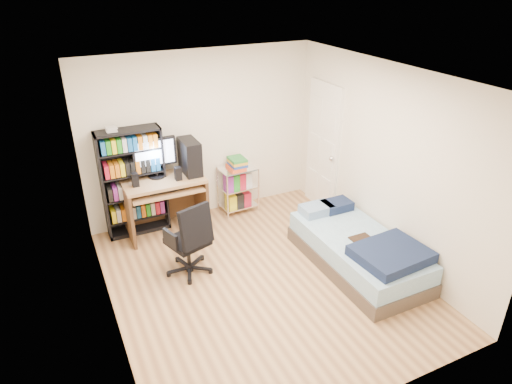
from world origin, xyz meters
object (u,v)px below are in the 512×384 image
computer_desk (170,181)px  office_chair (190,251)px  bed (359,250)px  media_shelf (133,181)px

computer_desk → office_chair: 1.26m
bed → computer_desk: bearing=133.1°
office_chair → bed: size_ratio=0.51×
computer_desk → office_chair: size_ratio=1.41×
computer_desk → bed: size_ratio=0.73×
computer_desk → bed: computer_desk is taller
office_chair → bed: bearing=-40.0°
media_shelf → bed: (2.34, -2.13, -0.56)m
media_shelf → computer_desk: media_shelf is taller
office_chair → bed: (1.98, -0.81, -0.07)m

